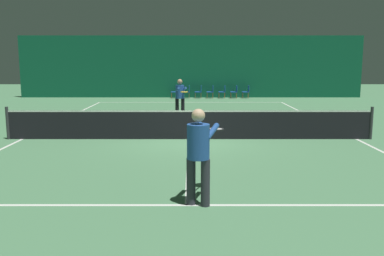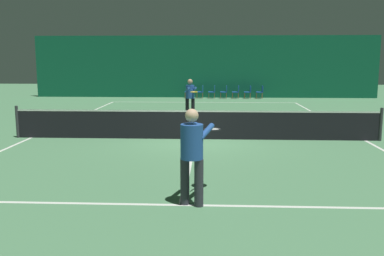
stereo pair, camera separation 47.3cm
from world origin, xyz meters
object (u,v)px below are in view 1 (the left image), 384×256
courtside_chair_2 (200,91)px  courtside_chair_4 (223,91)px  player_far (180,95)px  courtside_chair_0 (176,91)px  courtside_chair_6 (247,91)px  tennis_net (190,124)px  player_near (199,149)px  courtside_chair_5 (235,91)px  courtside_chair_1 (188,91)px  courtside_chair_3 (211,91)px

courtside_chair_2 → courtside_chair_4: size_ratio=1.00×
player_far → courtside_chair_0: player_far is taller
courtside_chair_2 → courtside_chair_6: (3.15, 0.00, 0.00)m
courtside_chair_4 → player_far: bearing=-15.8°
tennis_net → courtside_chair_2: tennis_net is taller
player_near → player_far: player_near is taller
tennis_net → player_near: size_ratio=6.83×
courtside_chair_0 → courtside_chair_6: (4.73, 0.00, 0.00)m
tennis_net → courtside_chair_6: (3.72, 14.64, -0.03)m
player_far → courtside_chair_4: (2.60, 9.18, -0.51)m
courtside_chair_2 → courtside_chair_5: same height
player_far → tennis_net: bearing=-7.8°
courtside_chair_0 → courtside_chair_5: same height
player_near → player_far: bearing=24.1°
courtside_chair_4 → courtside_chair_1: bearing=-90.0°
tennis_net → courtside_chair_3: 14.70m
courtside_chair_3 → courtside_chair_5: 1.58m
courtside_chair_1 → courtside_chair_5: bearing=90.0°
tennis_net → player_far: player_far is taller
courtside_chair_1 → courtside_chair_6: size_ratio=1.00×
courtside_chair_1 → courtside_chair_2: same height
tennis_net → courtside_chair_4: tennis_net is taller
tennis_net → courtside_chair_2: bearing=87.8°
player_near → courtside_chair_0: player_near is taller
tennis_net → courtside_chair_3: tennis_net is taller
courtside_chair_2 → courtside_chair_5: 2.36m
courtside_chair_0 → courtside_chair_4: bearing=90.0°
courtside_chair_5 → courtside_chair_6: (0.79, 0.00, 0.00)m
courtside_chair_2 → courtside_chair_5: bearing=90.0°
courtside_chair_0 → courtside_chair_4: (3.15, 0.00, 0.00)m
tennis_net → courtside_chair_4: bearing=81.7°
courtside_chair_0 → tennis_net: bearing=3.9°
courtside_chair_0 → courtside_chair_6: size_ratio=1.00×
player_far → courtside_chair_0: (-0.55, 9.18, -0.51)m
player_far → courtside_chair_4: bearing=151.6°
player_far → courtside_chair_6: (4.18, 9.18, -0.51)m
courtside_chair_1 → courtside_chair_2: size_ratio=1.00×
courtside_chair_4 → courtside_chair_5: bearing=90.0°
courtside_chair_2 → courtside_chair_4: 1.58m
courtside_chair_0 → courtside_chair_3: (2.36, 0.00, 0.00)m
courtside_chair_2 → courtside_chair_3: (0.79, 0.00, 0.00)m
courtside_chair_3 → courtside_chair_5: bearing=90.0°
courtside_chair_5 → courtside_chair_6: size_ratio=1.00×
player_far → courtside_chair_0: 9.21m
player_far → courtside_chair_4: player_far is taller
player_near → courtside_chair_1: (-0.43, 20.99, -0.54)m
courtside_chair_1 → courtside_chair_2: 0.79m
courtside_chair_1 → courtside_chair_6: same height
tennis_net → courtside_chair_6: 15.10m
courtside_chair_0 → courtside_chair_4: size_ratio=1.00×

